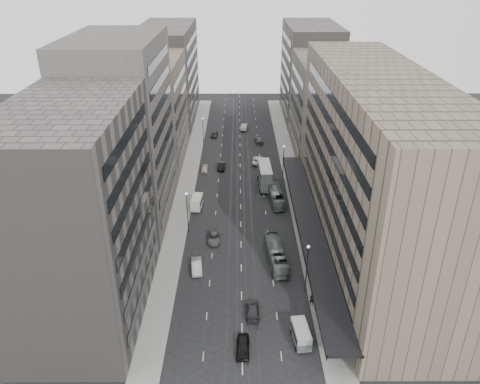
{
  "coord_description": "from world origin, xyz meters",
  "views": [
    {
      "loc": [
        -0.46,
        -61.85,
        45.79
      ],
      "look_at": [
        -0.16,
        15.01,
        6.89
      ],
      "focal_mm": 35.0,
      "sensor_mm": 36.0,
      "label": 1
    }
  ],
  "objects_px": {
    "bus_far": "(276,196)",
    "sedan_2": "(214,238)",
    "sedan_1": "(197,266)",
    "pedestrian": "(312,299)",
    "double_decker": "(265,175)",
    "sedan_0": "(243,346)",
    "bus_near": "(276,255)",
    "vw_microbus": "(301,334)",
    "panel_van": "(197,202)"
  },
  "relations": [
    {
      "from": "vw_microbus",
      "to": "panel_van",
      "type": "distance_m",
      "value": 40.2
    },
    {
      "from": "panel_van",
      "to": "pedestrian",
      "type": "relative_size",
      "value": 2.35
    },
    {
      "from": "vw_microbus",
      "to": "sedan_1",
      "type": "relative_size",
      "value": 1.03
    },
    {
      "from": "vw_microbus",
      "to": "sedan_2",
      "type": "bearing_deg",
      "value": 110.73
    },
    {
      "from": "bus_near",
      "to": "bus_far",
      "type": "height_order",
      "value": "bus_near"
    },
    {
      "from": "double_decker",
      "to": "sedan_2",
      "type": "relative_size",
      "value": 1.9
    },
    {
      "from": "pedestrian",
      "to": "sedan_1",
      "type": "bearing_deg",
      "value": -34.37
    },
    {
      "from": "panel_van",
      "to": "sedan_0",
      "type": "height_order",
      "value": "panel_van"
    },
    {
      "from": "bus_near",
      "to": "panel_van",
      "type": "height_order",
      "value": "bus_near"
    },
    {
      "from": "sedan_1",
      "to": "pedestrian",
      "type": "height_order",
      "value": "pedestrian"
    },
    {
      "from": "sedan_1",
      "to": "pedestrian",
      "type": "distance_m",
      "value": 19.49
    },
    {
      "from": "double_decker",
      "to": "pedestrian",
      "type": "height_order",
      "value": "double_decker"
    },
    {
      "from": "double_decker",
      "to": "sedan_0",
      "type": "bearing_deg",
      "value": -98.16
    },
    {
      "from": "pedestrian",
      "to": "panel_van",
      "type": "bearing_deg",
      "value": -65.14
    },
    {
      "from": "sedan_0",
      "to": "sedan_1",
      "type": "xyz_separation_m",
      "value": [
        -7.35,
        17.47,
        0.02
      ]
    },
    {
      "from": "bus_near",
      "to": "pedestrian",
      "type": "bearing_deg",
      "value": 106.65
    },
    {
      "from": "sedan_0",
      "to": "pedestrian",
      "type": "height_order",
      "value": "pedestrian"
    },
    {
      "from": "bus_far",
      "to": "sedan_2",
      "type": "xyz_separation_m",
      "value": [
        -12.16,
        -14.93,
        -0.74
      ]
    },
    {
      "from": "pedestrian",
      "to": "bus_far",
      "type": "bearing_deg",
      "value": -92.92
    },
    {
      "from": "vw_microbus",
      "to": "bus_near",
      "type": "bearing_deg",
      "value": 89.84
    },
    {
      "from": "bus_far",
      "to": "vw_microbus",
      "type": "relative_size",
      "value": 2.12
    },
    {
      "from": "double_decker",
      "to": "vw_microbus",
      "type": "bearing_deg",
      "value": -89.07
    },
    {
      "from": "sedan_2",
      "to": "pedestrian",
      "type": "height_order",
      "value": "pedestrian"
    },
    {
      "from": "vw_microbus",
      "to": "sedan_0",
      "type": "bearing_deg",
      "value": -174.76
    },
    {
      "from": "sedan_0",
      "to": "sedan_1",
      "type": "height_order",
      "value": "sedan_1"
    },
    {
      "from": "panel_van",
      "to": "sedan_2",
      "type": "bearing_deg",
      "value": -66.87
    },
    {
      "from": "panel_van",
      "to": "sedan_1",
      "type": "height_order",
      "value": "panel_van"
    },
    {
      "from": "bus_near",
      "to": "vw_microbus",
      "type": "bearing_deg",
      "value": 90.55
    },
    {
      "from": "panel_van",
      "to": "sedan_1",
      "type": "bearing_deg",
      "value": -80.86
    },
    {
      "from": "bus_near",
      "to": "vw_microbus",
      "type": "distance_m",
      "value": 18.15
    },
    {
      "from": "double_decker",
      "to": "pedestrian",
      "type": "distance_m",
      "value": 40.1
    },
    {
      "from": "bus_far",
      "to": "vw_microbus",
      "type": "bearing_deg",
      "value": 86.62
    },
    {
      "from": "vw_microbus",
      "to": "sedan_2",
      "type": "relative_size",
      "value": 0.99
    },
    {
      "from": "double_decker",
      "to": "bus_far",
      "type": "bearing_deg",
      "value": -77.5
    },
    {
      "from": "vw_microbus",
      "to": "sedan_0",
      "type": "height_order",
      "value": "vw_microbus"
    },
    {
      "from": "bus_far",
      "to": "pedestrian",
      "type": "relative_size",
      "value": 5.36
    },
    {
      "from": "bus_far",
      "to": "sedan_1",
      "type": "height_order",
      "value": "bus_far"
    },
    {
      "from": "sedan_1",
      "to": "sedan_2",
      "type": "distance_m",
      "value": 9.1
    },
    {
      "from": "panel_van",
      "to": "sedan_0",
      "type": "xyz_separation_m",
      "value": [
        8.89,
        -38.2,
        -0.74
      ]
    },
    {
      "from": "bus_far",
      "to": "pedestrian",
      "type": "xyz_separation_m",
      "value": [
        2.9,
        -32.35,
        -0.32
      ]
    },
    {
      "from": "sedan_2",
      "to": "bus_far",
      "type": "bearing_deg",
      "value": 48.62
    },
    {
      "from": "sedan_2",
      "to": "pedestrian",
      "type": "distance_m",
      "value": 23.03
    },
    {
      "from": "double_decker",
      "to": "sedan_1",
      "type": "distance_m",
      "value": 33.66
    },
    {
      "from": "pedestrian",
      "to": "double_decker",
      "type": "bearing_deg",
      "value": -91.14
    },
    {
      "from": "double_decker",
      "to": "sedan_2",
      "type": "height_order",
      "value": "double_decker"
    },
    {
      "from": "sedan_2",
      "to": "double_decker",
      "type": "bearing_deg",
      "value": 63.15
    },
    {
      "from": "panel_van",
      "to": "bus_far",
      "type": "bearing_deg",
      "value": 15.33
    },
    {
      "from": "double_decker",
      "to": "sedan_0",
      "type": "height_order",
      "value": "double_decker"
    },
    {
      "from": "vw_microbus",
      "to": "sedan_1",
      "type": "distance_m",
      "value": 21.87
    },
    {
      "from": "sedan_0",
      "to": "sedan_1",
      "type": "relative_size",
      "value": 0.94
    }
  ]
}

